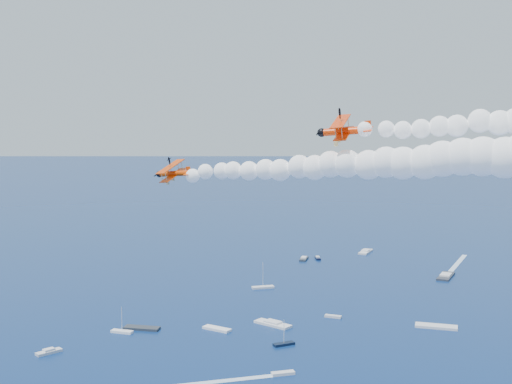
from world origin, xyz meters
The scene contains 4 objects.
biplane_lead centered at (17.14, 19.04, 58.22)m, with size 8.08×9.06×5.46m, color #FD3805, non-canonical shape.
biplane_trail centered at (-9.02, 9.61, 51.18)m, with size 6.50×7.29×4.39m, color #E43F04, non-canonical shape.
smoke_trail_trail centered at (25.17, 19.14, 53.93)m, with size 69.36×24.20×12.25m, color white, non-canonical shape.
spectator_boats centered at (-6.44, 126.62, 0.35)m, with size 220.73×182.12×0.70m.
Camera 1 is at (70.64, -67.43, 60.65)m, focal length 48.14 mm.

